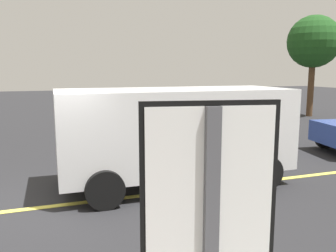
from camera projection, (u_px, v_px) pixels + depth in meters
The scene contains 4 objects.
ground_plane at pixel (40, 208), 6.79m from camera, with size 80.00×80.00×0.00m, color #262628.
lane_marking_centre at pixel (185, 190), 7.76m from camera, with size 28.00×0.16×0.01m, color #E0D14C.
white_van at pixel (174, 130), 8.05m from camera, with size 5.23×2.32×2.20m.
tree_left_verge at pixel (314, 42), 19.50m from camera, with size 2.87×2.87×5.59m.
Camera 1 is at (0.21, -6.91, 2.63)m, focal length 37.83 mm.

